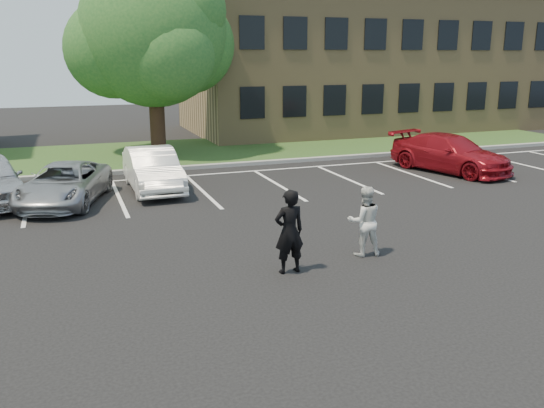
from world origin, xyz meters
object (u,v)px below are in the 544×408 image
object	(u,v)px
car_white_sedan	(153,170)
tree	(155,36)
office_building	(366,61)
man_black_suit	(289,232)
car_silver_minivan	(64,184)
man_white_shirt	(364,221)
car_red_compact	(450,153)

from	to	relation	value
car_white_sedan	tree	bearing A→B (deg)	78.03
office_building	man_black_suit	world-z (taller)	office_building
man_black_suit	car_silver_minivan	distance (m)	9.08
man_white_shirt	car_white_sedan	xyz separation A→B (m)	(-3.59, 8.40, -0.10)
man_black_suit	car_silver_minivan	xyz separation A→B (m)	(-4.43, 7.92, -0.29)
man_black_suit	man_white_shirt	world-z (taller)	man_black_suit
office_building	man_black_suit	distance (m)	26.39
car_silver_minivan	tree	bearing A→B (deg)	80.90
tree	man_white_shirt	xyz separation A→B (m)	(2.11, -15.88, -4.52)
car_white_sedan	man_white_shirt	bearing A→B (deg)	-67.63
office_building	tree	bearing A→B (deg)	-157.59
tree	man_black_suit	size ratio (longest dim) A/B	4.78
tree	man_black_suit	xyz separation A→B (m)	(0.05, -16.31, -4.43)
office_building	car_white_sedan	size ratio (longest dim) A/B	5.07
man_black_suit	car_silver_minivan	bearing A→B (deg)	-64.20
car_silver_minivan	office_building	bearing A→B (deg)	56.04
tree	car_silver_minivan	bearing A→B (deg)	-117.57
man_black_suit	man_white_shirt	xyz separation A→B (m)	(2.05, 0.44, -0.09)
office_building	man_white_shirt	bearing A→B (deg)	-118.89
man_black_suit	car_red_compact	bearing A→B (deg)	-145.01
office_building	car_red_compact	xyz separation A→B (m)	(-3.88, -14.07, -3.42)
car_silver_minivan	car_red_compact	world-z (taller)	car_red_compact
office_building	man_black_suit	bearing A→B (deg)	-122.37
man_white_shirt	car_white_sedan	world-z (taller)	man_white_shirt
office_building	car_white_sedan	bearing A→B (deg)	-139.50
tree	car_silver_minivan	world-z (taller)	tree
office_building	tree	world-z (taller)	tree
tree	man_black_suit	distance (m)	16.90
man_black_suit	car_white_sedan	distance (m)	8.97
car_red_compact	car_white_sedan	bearing A→B (deg)	158.86
office_building	car_red_compact	size ratio (longest dim) A/B	4.41
car_red_compact	tree	bearing A→B (deg)	123.66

